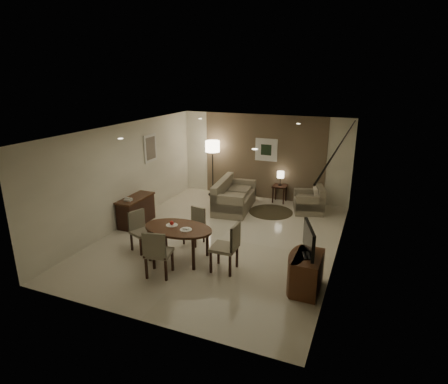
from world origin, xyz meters
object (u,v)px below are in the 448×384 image
at_px(tv_cabinet, 307,273).
at_px(floor_lamp, 213,168).
at_px(chair_right, 224,247).
at_px(dining_table, 179,243).
at_px(chair_near, 159,252).
at_px(console_desk, 136,211).
at_px(chair_left, 142,232).
at_px(armchair, 309,199).
at_px(side_table, 280,194).
at_px(chair_far, 194,227).
at_px(sofa, 235,195).

distance_m(tv_cabinet, floor_lamp, 6.12).
bearing_deg(chair_right, floor_lamp, -154.36).
relative_size(chair_right, floor_lamp, 0.57).
xyz_separation_m(dining_table, chair_near, (-0.01, -0.78, 0.14)).
relative_size(console_desk, chair_left, 1.29).
relative_size(chair_near, armchair, 1.17).
xyz_separation_m(chair_near, side_table, (1.12, 5.33, -0.23)).
height_order(chair_near, side_table, chair_near).
height_order(dining_table, chair_right, chair_right).
distance_m(tv_cabinet, armchair, 4.26).
bearing_deg(tv_cabinet, side_table, 110.27).
height_order(dining_table, chair_far, chair_far).
xyz_separation_m(chair_right, floor_lamp, (-2.27, 4.51, 0.39)).
bearing_deg(console_desk, tv_cabinet, -17.05).
distance_m(tv_cabinet, chair_left, 3.81).
xyz_separation_m(tv_cabinet, chair_right, (-1.73, 0.09, 0.18)).
height_order(console_desk, chair_near, chair_near).
bearing_deg(floor_lamp, console_desk, -105.98).
relative_size(console_desk, chair_far, 1.40).
distance_m(sofa, floor_lamp, 1.59).
relative_size(tv_cabinet, armchair, 1.04).
bearing_deg(armchair, dining_table, -44.47).
bearing_deg(dining_table, chair_left, 178.82).
bearing_deg(side_table, chair_left, -114.44).
distance_m(armchair, floor_lamp, 3.33).
bearing_deg(chair_right, chair_near, -60.28).
height_order(chair_right, sofa, chair_right).
bearing_deg(floor_lamp, side_table, 3.52).
bearing_deg(armchair, sofa, -91.11).
xyz_separation_m(chair_far, armchair, (2.16, 3.21, -0.05)).
bearing_deg(chair_left, armchair, -15.94).
xyz_separation_m(tv_cabinet, sofa, (-2.85, 3.61, 0.09)).
relative_size(chair_right, armchair, 1.22).
height_order(chair_right, side_table, chair_right).
height_order(dining_table, chair_left, chair_left).
height_order(chair_near, chair_left, chair_near).
relative_size(chair_far, chair_left, 0.93).
distance_m(dining_table, chair_left, 0.96).
bearing_deg(floor_lamp, dining_table, -75.41).
bearing_deg(sofa, armchair, -81.11).
distance_m(tv_cabinet, side_table, 5.05).
xyz_separation_m(chair_left, armchair, (3.07, 3.99, -0.08)).
height_order(chair_left, armchair, chair_left).
bearing_deg(chair_left, chair_right, -71.75).
bearing_deg(armchair, chair_far, -50.54).
relative_size(side_table, floor_lamp, 0.30).
relative_size(chair_far, armchair, 0.99).
bearing_deg(floor_lamp, chair_far, -72.90).
height_order(tv_cabinet, dining_table, dining_table).
xyz_separation_m(tv_cabinet, floor_lamp, (-4.00, 4.60, 0.56)).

